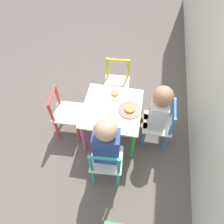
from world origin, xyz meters
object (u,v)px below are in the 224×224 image
object	(u,v)px
plate_back	(130,110)
chair_blue	(160,125)
child_right	(107,144)
chair_teal	(106,162)
child_back	(156,112)
chair_yellow	(117,84)
chair_red	(66,114)
plate_right	(109,122)
kids_table	(112,112)
plate_left	(115,94)

from	to	relation	value
plate_back	chair_blue	bearing A→B (deg)	90.67
chair_blue	plate_back	size ratio (longest dim) A/B	2.72
child_right	plate_back	bearing A→B (deg)	-112.64
chair_teal	plate_back	distance (m)	0.50
chair_teal	child_back	world-z (taller)	child_back
chair_yellow	plate_back	size ratio (longest dim) A/B	2.72
chair_teal	child_back	distance (m)	0.60
child_back	plate_back	bearing A→B (deg)	-89.70
chair_red	plate_right	xyz separation A→B (m)	(0.13, 0.45, 0.17)
child_back	plate_right	size ratio (longest dim) A/B	4.25
chair_teal	plate_back	size ratio (longest dim) A/B	2.72
chair_blue	child_back	bearing A→B (deg)	-90.00
plate_right	plate_back	distance (m)	0.22
kids_table	child_right	xyz separation A→B (m)	(0.39, 0.03, 0.12)
child_back	plate_right	xyz separation A→B (m)	(0.16, -0.39, -0.02)
chair_teal	chair_blue	bearing A→B (deg)	-136.79
plate_back	plate_left	world-z (taller)	same
kids_table	chair_teal	size ratio (longest dim) A/B	0.97
chair_teal	plate_back	bearing A→B (deg)	-109.79
chair_teal	child_right	bearing A→B (deg)	-90.00
chair_blue	child_right	xyz separation A→B (m)	(0.39, -0.42, 0.21)
chair_blue	chair_yellow	distance (m)	0.65
child_right	plate_back	xyz separation A→B (m)	(-0.39, 0.13, -0.04)
kids_table	chair_yellow	distance (m)	0.46
kids_table	plate_left	distance (m)	0.18
chair_blue	child_back	world-z (taller)	child_back
plate_right	chair_blue	bearing A→B (deg)	109.77
plate_back	kids_table	bearing A→B (deg)	-90.00
chair_blue	plate_right	xyz separation A→B (m)	(0.16, -0.45, 0.17)
kids_table	chair_red	bearing A→B (deg)	-86.62
chair_teal	chair_yellow	distance (m)	0.90
kids_table	plate_right	world-z (taller)	plate_right
plate_back	chair_yellow	bearing A→B (deg)	-157.59
child_right	plate_right	xyz separation A→B (m)	(-0.23, -0.03, -0.04)
plate_left	chair_teal	bearing A→B (deg)	2.97
chair_yellow	chair_blue	bearing A→B (deg)	-46.50
chair_teal	child_right	world-z (taller)	child_right
child_back	plate_left	size ratio (longest dim) A/B	5.01
plate_right	child_back	bearing A→B (deg)	112.53
chair_teal	plate_left	distance (m)	0.63
kids_table	child_right	distance (m)	0.41
plate_left	chair_blue	bearing A→B (deg)	71.01
plate_left	child_back	bearing A→B (deg)	68.22
child_back	plate_left	bearing A→B (deg)	-112.22
chair_yellow	chair_red	world-z (taller)	same
chair_yellow	plate_left	bearing A→B (deg)	-88.14
kids_table	child_right	bearing A→B (deg)	4.01
chair_teal	child_right	size ratio (longest dim) A/B	0.68
child_back	plate_left	xyz separation A→B (m)	(-0.15, -0.39, -0.02)
chair_blue	plate_back	bearing A→B (deg)	-89.76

